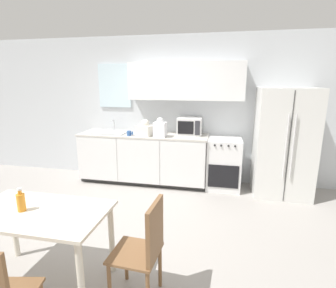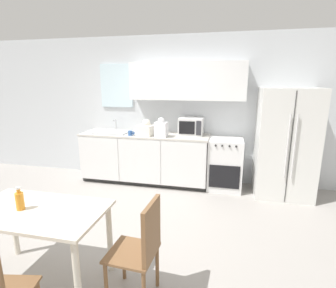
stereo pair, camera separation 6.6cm
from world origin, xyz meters
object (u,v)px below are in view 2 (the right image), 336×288
object	(u,v)px
drink_bottle	(20,200)
dining_table	(37,221)
microwave	(191,126)
coffee_mug	(131,133)
refrigerator	(285,143)
dining_chair_side	(142,245)
oven_range	(225,164)

from	to	relation	value
drink_bottle	dining_table	bearing A→B (deg)	11.47
drink_bottle	microwave	bearing A→B (deg)	68.12
microwave	drink_bottle	distance (m)	3.08
coffee_mug	refrigerator	bearing A→B (deg)	3.04
refrigerator	dining_chair_side	bearing A→B (deg)	-121.15
refrigerator	dining_table	bearing A→B (deg)	-134.38
microwave	drink_bottle	world-z (taller)	microwave
coffee_mug	dining_table	bearing A→B (deg)	-89.26
dining_table	drink_bottle	xyz separation A→B (m)	(-0.13, -0.03, 0.20)
dining_table	coffee_mug	bearing A→B (deg)	90.74
refrigerator	coffee_mug	bearing A→B (deg)	-176.96
dining_table	drink_bottle	distance (m)	0.24
refrigerator	dining_table	xyz separation A→B (m)	(-2.60, -2.65, -0.25)
oven_range	refrigerator	xyz separation A→B (m)	(0.95, -0.06, 0.44)
oven_range	drink_bottle	bearing A→B (deg)	-122.94
oven_range	dining_chair_side	world-z (taller)	dining_chair_side
dining_chair_side	dining_table	bearing A→B (deg)	94.30
dining_table	refrigerator	bearing A→B (deg)	45.62
microwave	dining_table	xyz separation A→B (m)	(-1.01, -2.82, -0.45)
refrigerator	drink_bottle	xyz separation A→B (m)	(-2.73, -2.68, -0.05)
oven_range	coffee_mug	size ratio (longest dim) A/B	7.88
microwave	dining_table	world-z (taller)	microwave
oven_range	microwave	size ratio (longest dim) A/B	2.09
oven_range	coffee_mug	world-z (taller)	coffee_mug
drink_bottle	dining_chair_side	bearing A→B (deg)	2.24
dining_chair_side	microwave	bearing A→B (deg)	3.06
microwave	coffee_mug	xyz separation A→B (m)	(-1.05, -0.31, -0.11)
oven_range	microwave	distance (m)	0.90
microwave	dining_chair_side	distance (m)	2.86
oven_range	refrigerator	distance (m)	1.05
microwave	drink_bottle	size ratio (longest dim) A/B	2.00
coffee_mug	drink_bottle	bearing A→B (deg)	-92.18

